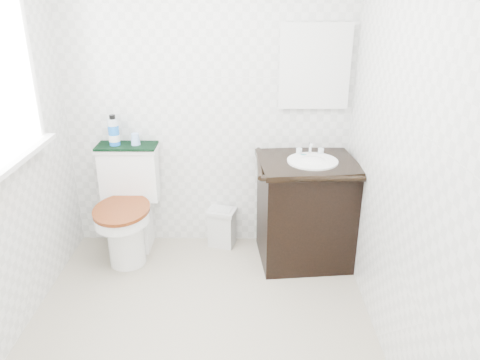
{
  "coord_description": "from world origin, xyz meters",
  "views": [
    {
      "loc": [
        0.28,
        -2.3,
        1.99
      ],
      "look_at": [
        0.25,
        0.75,
        0.73
      ],
      "focal_mm": 35.0,
      "sensor_mm": 36.0,
      "label": 1
    }
  ],
  "objects_px": {
    "cup": "(135,139)",
    "toilet": "(129,211)",
    "mouthwash_bottle": "(114,131)",
    "trash_bin": "(222,227)",
    "vanity": "(305,208)"
  },
  "relations": [
    {
      "from": "vanity",
      "to": "trash_bin",
      "type": "bearing_deg",
      "value": 163.1
    },
    {
      "from": "toilet",
      "to": "trash_bin",
      "type": "bearing_deg",
      "value": 10.66
    },
    {
      "from": "vanity",
      "to": "mouthwash_bottle",
      "type": "xyz_separation_m",
      "value": [
        -1.45,
        0.18,
        0.55
      ]
    },
    {
      "from": "trash_bin",
      "to": "cup",
      "type": "height_order",
      "value": "cup"
    },
    {
      "from": "trash_bin",
      "to": "mouthwash_bottle",
      "type": "xyz_separation_m",
      "value": [
        -0.8,
        -0.01,
        0.82
      ]
    },
    {
      "from": "vanity",
      "to": "cup",
      "type": "xyz_separation_m",
      "value": [
        -1.29,
        0.19,
        0.49
      ]
    },
    {
      "from": "toilet",
      "to": "vanity",
      "type": "relative_size",
      "value": 0.93
    },
    {
      "from": "toilet",
      "to": "mouthwash_bottle",
      "type": "height_order",
      "value": "mouthwash_bottle"
    },
    {
      "from": "trash_bin",
      "to": "cup",
      "type": "distance_m",
      "value": 0.99
    },
    {
      "from": "cup",
      "to": "mouthwash_bottle",
      "type": "bearing_deg",
      "value": -176.8
    },
    {
      "from": "toilet",
      "to": "vanity",
      "type": "distance_m",
      "value": 1.37
    },
    {
      "from": "cup",
      "to": "toilet",
      "type": "bearing_deg",
      "value": -118.56
    },
    {
      "from": "mouthwash_bottle",
      "to": "toilet",
      "type": "bearing_deg",
      "value": -54.9
    },
    {
      "from": "cup",
      "to": "trash_bin",
      "type": "bearing_deg",
      "value": 0.39
    },
    {
      "from": "trash_bin",
      "to": "mouthwash_bottle",
      "type": "bearing_deg",
      "value": -179.06
    }
  ]
}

